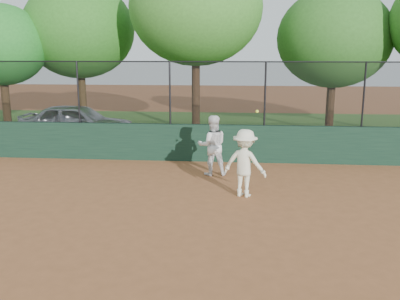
# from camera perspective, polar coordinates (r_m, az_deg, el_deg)

# --- Properties ---
(ground) EXTENTS (80.00, 80.00, 0.00)m
(ground) POSITION_cam_1_polar(r_m,az_deg,el_deg) (8.93, -6.49, -10.49)
(ground) COLOR brown
(ground) RESTS_ON ground
(back_wall) EXTENTS (26.00, 0.20, 1.20)m
(back_wall) POSITION_cam_1_polar(r_m,az_deg,el_deg) (14.45, -1.82, 0.96)
(back_wall) COLOR #183524
(back_wall) RESTS_ON ground
(grass_strip) EXTENTS (36.00, 12.00, 0.01)m
(grass_strip) POSITION_cam_1_polar(r_m,az_deg,el_deg) (20.42, 0.21, 2.64)
(grass_strip) COLOR #264D18
(grass_strip) RESTS_ON ground
(parked_car) EXTENTS (4.42, 1.79, 1.51)m
(parked_car) POSITION_cam_1_polar(r_m,az_deg,el_deg) (18.23, -15.44, 3.39)
(parked_car) COLOR #9FA2A8
(parked_car) RESTS_ON ground
(player_second) EXTENTS (0.95, 0.80, 1.73)m
(player_second) POSITION_cam_1_polar(r_m,az_deg,el_deg) (12.72, 1.59, 0.60)
(player_second) COLOR white
(player_second) RESTS_ON ground
(player_main) EXTENTS (1.22, 0.97, 2.17)m
(player_main) POSITION_cam_1_polar(r_m,az_deg,el_deg) (10.86, 5.76, -1.69)
(player_main) COLOR #F0EDCC
(player_main) RESTS_ON ground
(fence_assembly) EXTENTS (26.00, 0.06, 2.00)m
(fence_assembly) POSITION_cam_1_polar(r_m,az_deg,el_deg) (14.22, -1.98, 7.43)
(fence_assembly) COLOR black
(fence_assembly) RESTS_ON back_wall
(tree_0) EXTENTS (4.10, 3.73, 5.56)m
(tree_0) POSITION_cam_1_polar(r_m,az_deg,el_deg) (21.93, -24.15, 12.15)
(tree_0) COLOR #4B311A
(tree_0) RESTS_ON ground
(tree_1) EXTENTS (5.22, 4.74, 6.75)m
(tree_1) POSITION_cam_1_polar(r_m,az_deg,el_deg) (22.33, -15.25, 14.59)
(tree_1) COLOR #483219
(tree_1) RESTS_ON ground
(tree_2) EXTENTS (5.59, 5.08, 7.71)m
(tree_2) POSITION_cam_1_polar(r_m,az_deg,el_deg) (19.46, -0.55, 17.76)
(tree_2) COLOR #452B18
(tree_2) RESTS_ON ground
(tree_3) EXTENTS (4.85, 4.41, 6.14)m
(tree_3) POSITION_cam_1_polar(r_m,az_deg,el_deg) (20.29, 16.82, 13.50)
(tree_3) COLOR #3D2614
(tree_3) RESTS_ON ground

